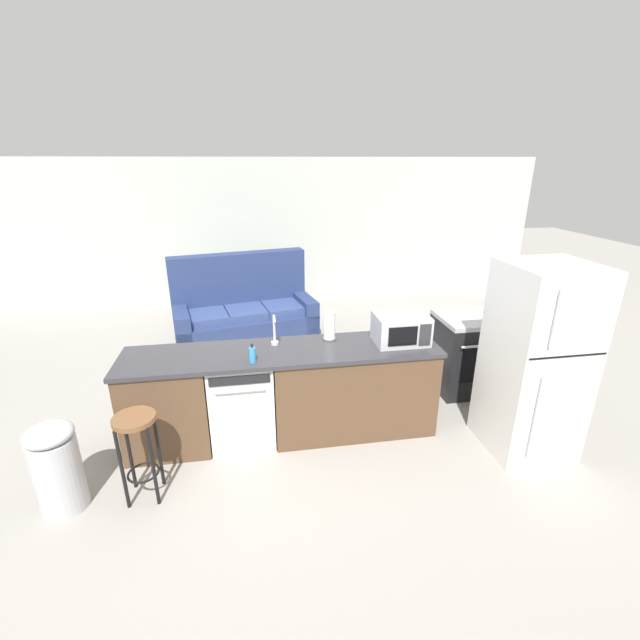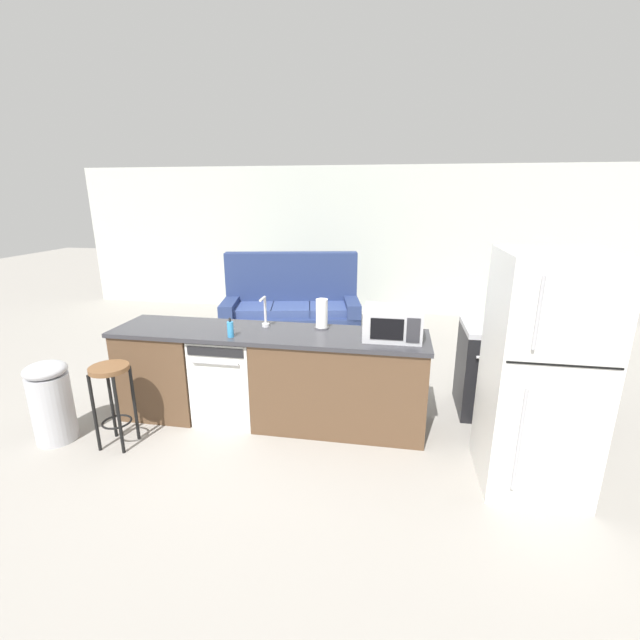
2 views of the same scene
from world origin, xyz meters
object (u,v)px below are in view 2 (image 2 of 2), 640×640
Objects in this scene: paper_towel_roll at (322,314)px; kettle at (529,322)px; dishwasher at (230,376)px; refrigerator at (541,374)px; bar_stool at (112,389)px; microwave at (393,323)px; stove_range at (500,370)px; couch at (292,312)px; soap_bottle at (230,329)px; trash_bin at (51,401)px.

paper_towel_roll is 1.91m from kettle.
refrigerator is (2.60, -0.55, 0.46)m from dishwasher.
paper_towel_roll is 0.38× the size of bar_stool.
refrigerator reaches higher than bar_stool.
stove_range is at bearing 27.26° from microwave.
bar_stool is at bearing -104.21° from couch.
refrigerator reaches higher than couch.
refrigerator is 6.23× the size of paper_towel_roll.
refrigerator is at bearing -90.01° from stove_range.
bar_stool is 3.26m from couch.
refrigerator is 1.21m from microwave.
soap_bottle is 0.86× the size of kettle.
microwave is 0.23× the size of couch.
dishwasher is 0.60m from soap_bottle.
paper_towel_roll is 0.85m from soap_bottle.
paper_towel_roll is 2.54m from couch.
microwave reaches higher than dishwasher.
paper_towel_roll is (0.87, 0.19, 0.62)m from dishwasher.
stove_range is 0.57m from kettle.
bar_stool is (-0.79, -0.66, 0.11)m from dishwasher.
kettle reaches higher than soap_bottle.
stove_range is at bearing 17.19° from trash_bin.
couch is at bearing 110.47° from paper_towel_roll.
soap_bottle is 2.77m from couch.
stove_range is 5.11× the size of soap_bottle.
stove_range is 1.34m from microwave.
paper_towel_roll is 1.93m from bar_stool.
dishwasher is 0.93× the size of stove_range.
couch is at bearing 143.07° from kettle.
paper_towel_roll reaches higher than soap_bottle.
trash_bin is at bearing -158.88° from paper_towel_roll.
microwave reaches higher than soap_bottle.
stove_range is 4.39× the size of kettle.
couch is (-1.52, 2.50, -0.65)m from microwave.
microwave is at bearing 13.18° from trash_bin.
refrigerator is at bearing -27.19° from microwave.
microwave reaches higher than bar_stool.
refrigerator is at bearing -49.63° from couch.
soap_bottle is at bearing 172.16° from refrigerator.
kettle reaches higher than bar_stool.
couch is at bearing 92.30° from soap_bottle.
paper_towel_roll is at bearing 27.74° from soap_bottle.
couch is (-0.86, 2.31, -0.64)m from paper_towel_roll.
refrigerator reaches higher than kettle.
bar_stool is (-3.39, -1.21, 0.08)m from stove_range.
bar_stool is at bearing -153.40° from soap_bottle.
couch is at bearing 130.37° from refrigerator.
microwave reaches higher than trash_bin.
kettle is 0.10× the size of couch.
microwave is 2.99m from couch.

